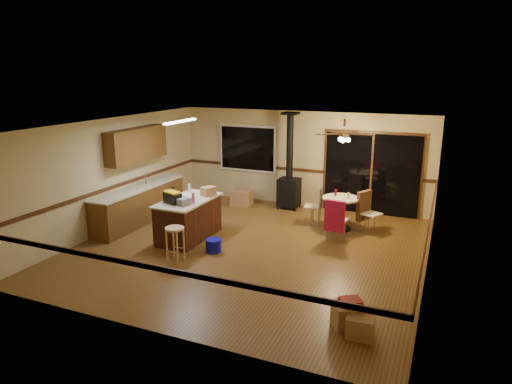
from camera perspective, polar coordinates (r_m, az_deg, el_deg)
The scene contains 35 objects.
floor at distance 9.75m, azimuth -0.70°, elevation -6.96°, with size 7.00×7.00×0.00m, color brown.
ceiling at distance 9.11m, azimuth -0.75°, elevation 8.40°, with size 7.00×7.00×0.00m, color silver.
wall_back at distance 12.55m, azimuth 5.75°, elevation 4.11°, with size 7.00×7.00×0.00m, color tan.
wall_front at distance 6.45m, azimuth -13.45°, elevation -6.70°, with size 7.00×7.00×0.00m, color tan.
wall_left at distance 11.19m, azimuth -17.37°, elevation 2.18°, with size 7.00×7.00×0.00m, color tan.
wall_right at distance 8.60m, azimuth 21.15°, elevation -1.85°, with size 7.00×7.00×0.00m, color tan.
chair_rail at distance 9.43m, azimuth -0.72°, elevation -1.31°, with size 7.00×7.00×0.08m, color #412410, non-canonical shape.
window at distance 13.03m, azimuth -1.04°, elevation 5.48°, with size 1.72×0.10×1.32m, color black.
sliding_door at distance 12.14m, azimuth 14.24°, elevation 2.15°, with size 2.52×0.10×2.10m, color black.
lower_cabinets at distance 11.59m, azimuth -14.32°, elevation -1.61°, with size 0.60×3.00×0.86m, color brown.
countertop at distance 11.47m, azimuth -14.46°, elevation 0.54°, with size 0.64×3.04×0.04m, color #C2B997.
upper_cabinets at distance 11.51m, azimuth -14.68°, elevation 5.76°, with size 0.35×2.00×0.80m, color brown.
kitchen_island at distance 10.26m, azimuth -8.41°, elevation -3.32°, with size 0.88×1.68×0.90m.
wood_stove at distance 12.31m, azimuth 4.17°, elevation 1.22°, with size 0.55×0.50×2.52m.
ceiling_fan at distance 10.52m, azimuth 10.94°, elevation 6.88°, with size 0.24×0.24×0.55m.
fluorescent_strip at distance 10.22m, azimuth -9.43°, elevation 8.69°, with size 0.10×1.20×0.04m, color white.
toolbox_grey at distance 9.81m, azimuth -9.49°, elevation -1.04°, with size 0.46×0.25×0.14m, color slate.
toolbox_black at distance 9.88m, azimuth -10.39°, elevation -0.73°, with size 0.40×0.21×0.22m, color black.
toolbox_yellow_lid at distance 9.85m, azimuth -10.43°, elevation -0.02°, with size 0.40×0.21×0.03m, color gold.
box_on_island at distance 10.35m, azimuth -5.98°, elevation 0.09°, with size 0.22×0.30×0.20m, color #986F43.
bottle_dark at distance 10.18m, azimuth -10.36°, elevation -0.04°, with size 0.09×0.09×0.30m, color black.
bottle_pink at distance 9.82m, azimuth -7.85°, elevation -0.72°, with size 0.07×0.07×0.22m, color #D84C8C.
bottle_white at distance 10.71m, azimuth -8.33°, elevation 0.48°, with size 0.06×0.06×0.19m, color white.
bar_stool at distance 9.14m, azimuth -10.05°, elevation -6.42°, with size 0.38×0.38×0.68m, color tan.
blue_bucket at distance 9.54m, azimuth -5.33°, elevation -6.67°, with size 0.32×0.32×0.27m, color #0B0CA1.
dining_table at distance 10.87m, azimuth 10.51°, elevation -1.94°, with size 0.85×0.85×0.78m.
glass_red at distance 10.91m, azimuth 9.94°, elevation -0.06°, with size 0.06×0.06×0.15m, color #590C14.
glass_cream at distance 10.70m, azimuth 11.47°, elevation -0.46°, with size 0.06×0.06×0.15m, color beige.
chair_left at distance 11.10m, azimuth 7.66°, elevation -1.15°, with size 0.46×0.46×0.51m.
chair_near at distance 10.01m, azimuth 9.86°, elevation -2.97°, with size 0.46×0.50×0.70m.
chair_right at distance 10.88m, azimuth 13.43°, elevation -1.71°, with size 0.60×0.58×0.70m.
box_under_window at distance 12.68m, azimuth -1.79°, elevation -0.71°, with size 0.55×0.44×0.44m, color #986F43.
box_corner_a at distance 7.03m, azimuth 11.64°, elevation -14.85°, with size 0.47×0.40×0.36m, color #986F43.
box_corner_b at distance 6.83m, azimuth 12.90°, elevation -16.08°, with size 0.39×0.33×0.31m, color #986F43.
box_small_red at distance 6.92m, azimuth 11.74°, elevation -13.27°, with size 0.30×0.25×0.08m, color maroon.
Camera 1 is at (3.66, -8.28, 3.63)m, focal length 32.00 mm.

